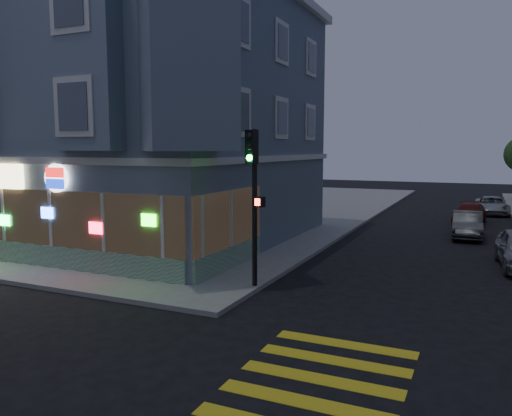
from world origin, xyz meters
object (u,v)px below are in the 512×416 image
Objects in this scene: traffic_signal at (254,181)px; parked_car_b at (467,225)px; parked_car_d at (492,205)px; parked_car_c at (470,214)px.

parked_car_b is at bearing 80.05° from traffic_signal.
parked_car_d is (1.26, 10.42, -0.05)m from parked_car_b.
parked_car_c is (0.00, 5.20, -0.05)m from parked_car_b.
parked_car_b is 0.81× the size of traffic_signal.
parked_car_b reaches higher than parked_car_c.
parked_car_b is 5.20m from parked_car_c.
parked_car_d is 0.88× the size of traffic_signal.
parked_car_d reaches higher than parked_car_c.
parked_car_d is (1.26, 5.22, 0.00)m from parked_car_c.
parked_car_b is at bearing -100.44° from parked_car_d.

